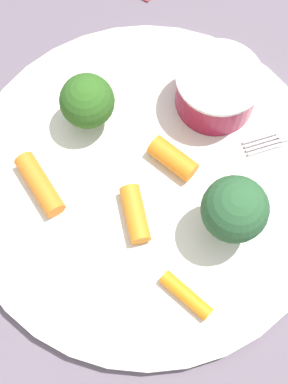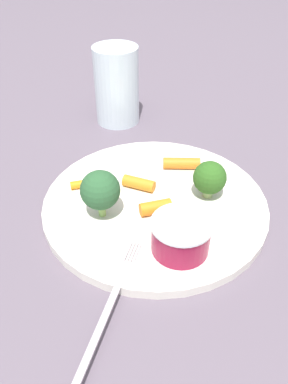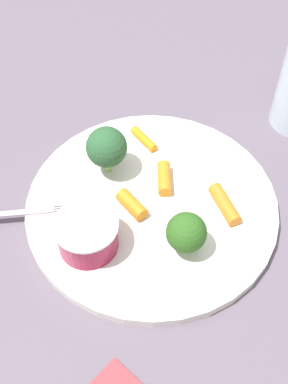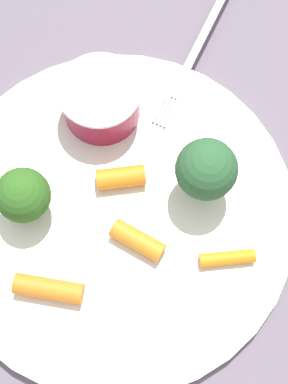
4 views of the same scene
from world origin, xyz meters
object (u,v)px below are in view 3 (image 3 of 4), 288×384
at_px(broccoli_floret_1, 107,147).
at_px(carrot_stick_2, 225,204).
at_px(carrot_stick_3, 144,139).
at_px(broccoli_floret_0, 186,233).
at_px(carrot_stick_0, 164,178).
at_px(carrot_stick_1, 132,204).
at_px(plate, 152,206).
at_px(sauce_cup, 87,234).

bearing_deg(broccoli_floret_1, carrot_stick_2, 134.02).
bearing_deg(carrot_stick_3, carrot_stick_2, 108.68).
distance_m(broccoli_floret_0, carrot_stick_0, 0.09).
bearing_deg(broccoli_floret_1, carrot_stick_3, -155.33).
bearing_deg(carrot_stick_1, carrot_stick_0, -157.50).
distance_m(carrot_stick_1, carrot_stick_3, 0.10).
distance_m(carrot_stick_0, carrot_stick_3, 0.07).
bearing_deg(carrot_stick_1, broccoli_floret_1, -85.95).
bearing_deg(broccoli_floret_1, plate, 113.82).
height_order(carrot_stick_0, carrot_stick_1, carrot_stick_1).
distance_m(broccoli_floret_1, carrot_stick_0, 0.07).
bearing_deg(carrot_stick_0, broccoli_floret_1, -39.44).
height_order(broccoli_floret_0, carrot_stick_1, broccoli_floret_0).
distance_m(broccoli_floret_1, carrot_stick_1, 0.07).
bearing_deg(plate, carrot_stick_1, -2.00).
bearing_deg(carrot_stick_1, carrot_stick_3, -119.94).
relative_size(plate, carrot_stick_3, 6.77).
relative_size(broccoli_floret_1, carrot_stick_0, 1.47).
relative_size(broccoli_floret_0, carrot_stick_0, 1.18).
bearing_deg(carrot_stick_3, plate, 73.04).
height_order(plate, carrot_stick_1, carrot_stick_1).
xyz_separation_m(broccoli_floret_1, carrot_stick_0, (-0.05, 0.04, -0.03)).
relative_size(broccoli_floret_0, broccoli_floret_1, 0.80).
relative_size(sauce_cup, carrot_stick_0, 1.57).
distance_m(plate, carrot_stick_2, 0.08).
xyz_separation_m(plate, broccoli_floret_1, (0.03, -0.06, 0.04)).
relative_size(sauce_cup, carrot_stick_2, 1.29).
height_order(broccoli_floret_0, carrot_stick_2, broccoli_floret_0).
bearing_deg(carrot_stick_2, carrot_stick_3, -71.32).
xyz_separation_m(sauce_cup, broccoli_floret_1, (-0.05, -0.09, 0.02)).
xyz_separation_m(broccoli_floret_0, broccoli_floret_1, (0.04, -0.13, 0.01)).
distance_m(sauce_cup, carrot_stick_0, 0.12).
xyz_separation_m(carrot_stick_1, carrot_stick_2, (-0.09, 0.04, -0.00)).
xyz_separation_m(carrot_stick_0, carrot_stick_2, (-0.05, 0.06, 0.00)).
bearing_deg(broccoli_floret_1, carrot_stick_0, 140.56).
xyz_separation_m(plate, carrot_stick_0, (-0.02, -0.02, 0.01)).
height_order(carrot_stick_2, carrot_stick_3, carrot_stick_2).
relative_size(plate, carrot_stick_2, 5.52).
bearing_deg(sauce_cup, carrot_stick_0, -156.60).
distance_m(broccoli_floret_0, carrot_stick_3, 0.16).
relative_size(sauce_cup, carrot_stick_3, 1.59).
xyz_separation_m(sauce_cup, carrot_stick_1, (-0.06, -0.03, -0.01)).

